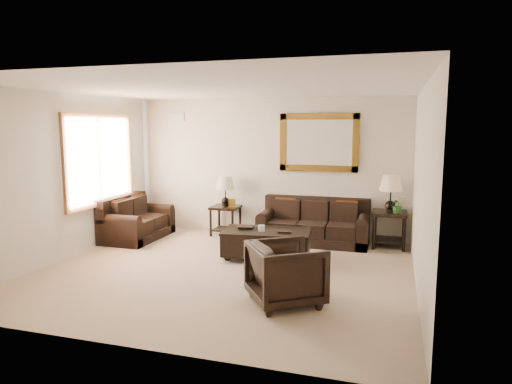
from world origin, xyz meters
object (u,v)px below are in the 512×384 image
(coffee_table, at_px, (266,241))
(sofa, at_px, (314,227))
(end_table_left, at_px, (225,197))
(end_table_right, at_px, (390,200))
(loveseat, at_px, (135,223))
(armchair, at_px, (286,270))

(coffee_table, bearing_deg, sofa, 59.72)
(end_table_left, height_order, end_table_right, end_table_right)
(sofa, height_order, loveseat, loveseat)
(sofa, xyz_separation_m, loveseat, (-3.37, -0.69, 0.01))
(loveseat, bearing_deg, coffee_table, -102.13)
(sofa, distance_m, end_table_right, 1.46)
(end_table_right, distance_m, armchair, 3.36)
(end_table_right, bearing_deg, coffee_table, -144.73)
(sofa, bearing_deg, coffee_table, -113.54)
(end_table_left, xyz_separation_m, coffee_table, (1.23, -1.38, -0.47))
(end_table_right, distance_m, coffee_table, 2.41)
(coffee_table, bearing_deg, armchair, -74.14)
(loveseat, bearing_deg, end_table_right, -80.98)
(loveseat, distance_m, end_table_left, 1.82)
(loveseat, bearing_deg, end_table_left, -63.75)
(end_table_left, bearing_deg, end_table_right, -0.53)
(loveseat, relative_size, end_table_left, 1.24)
(sofa, xyz_separation_m, end_table_left, (-1.79, 0.09, 0.47))
(end_table_left, distance_m, armchair, 3.72)
(coffee_table, bearing_deg, end_table_left, 124.95)
(sofa, height_order, armchair, armchair)
(end_table_left, distance_m, coffee_table, 1.91)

